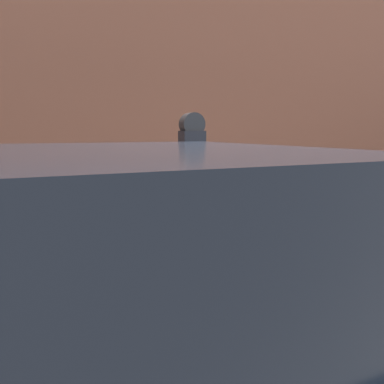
# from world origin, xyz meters

# --- Properties ---
(sidewalk) EXTENTS (24.00, 2.80, 0.15)m
(sidewalk) POSITION_xyz_m (0.00, 2.20, 0.07)
(sidewalk) COLOR #ADAAA3
(sidewalk) RESTS_ON ground_plane
(building_facade) EXTENTS (24.00, 0.30, 6.59)m
(building_facade) POSITION_xyz_m (0.00, 4.34, 3.29)
(building_facade) COLOR #935642
(building_facade) RESTS_ON ground_plane
(parking_meter) EXTENTS (0.18, 0.15, 1.59)m
(parking_meter) POSITION_xyz_m (-0.45, 1.04, 1.29)
(parking_meter) COLOR #2D2D30
(parking_meter) RESTS_ON sidewalk
(parked_car_beside_meter) EXTENTS (4.41, 1.93, 1.53)m
(parked_car_beside_meter) POSITION_xyz_m (-1.60, -0.33, 0.74)
(parked_car_beside_meter) COLOR black
(parked_car_beside_meter) RESTS_ON ground_plane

